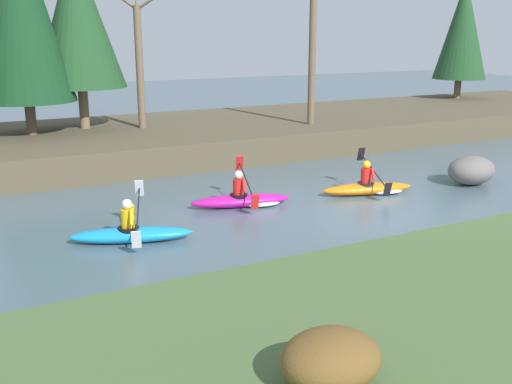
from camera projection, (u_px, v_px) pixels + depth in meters
ground_plane at (382, 218)px, 15.19m from camera, size 90.00×90.00×0.00m
riverbank_far at (210, 135)px, 24.35m from camera, size 44.00×8.32×1.01m
conifer_tree_left at (20, 5)px, 20.34m from camera, size 3.32×3.32×7.71m
conifer_tree_mid_left at (77, 17)px, 21.83m from camera, size 3.33×3.33×6.65m
conifer_tree_centre at (463, 29)px, 32.24m from camera, size 2.82×2.82×6.37m
bare_tree_upstream at (139, 52)px, 22.29m from camera, size 3.32×3.28×6.00m
bare_tree_mid_upstream at (312, 32)px, 23.06m from camera, size 4.13×4.08×7.55m
shrub_clump_nearest at (331, 359)px, 6.46m from camera, size 1.15×0.96×0.63m
kayaker_lead at (371, 187)px, 17.39m from camera, size 2.78×2.04×1.20m
kayaker_middle at (245, 199)px, 16.15m from camera, size 2.78×2.04×1.20m
kayaker_trailing at (132, 233)px, 13.42m from camera, size 2.74×2.00×1.20m
boulder_midstream at (471, 170)px, 18.46m from camera, size 1.57×1.23×0.89m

